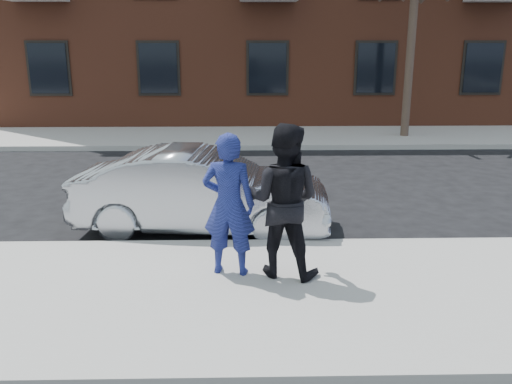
{
  "coord_description": "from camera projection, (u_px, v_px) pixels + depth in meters",
  "views": [
    {
      "loc": [
        -0.74,
        -6.4,
        3.2
      ],
      "look_at": [
        -0.59,
        0.4,
        1.27
      ],
      "focal_mm": 38.0,
      "sensor_mm": 36.0,
      "label": 1
    }
  ],
  "objects": [
    {
      "name": "man_peacoat",
      "position": [
        284.0,
        201.0,
        7.05
      ],
      "size": [
        1.18,
        1.04,
        2.04
      ],
      "rotation": [
        0.0,
        0.0,
        2.82
      ],
      "color": "black",
      "rests_on": "near_sidewalk"
    },
    {
      "name": "far_sidewalk",
      "position": [
        266.0,
        137.0,
        17.84
      ],
      "size": [
        50.0,
        3.5,
        0.15
      ],
      "primitive_type": "cube",
      "color": "#9B9993",
      "rests_on": "ground"
    },
    {
      "name": "far_curb",
      "position": [
        269.0,
        148.0,
        16.11
      ],
      "size": [
        50.0,
        0.1,
        0.15
      ],
      "primitive_type": "cube",
      "color": "#999691",
      "rests_on": "ground"
    },
    {
      "name": "ground",
      "position": [
        302.0,
        294.0,
        7.05
      ],
      "size": [
        100.0,
        100.0,
        0.0
      ],
      "primitive_type": "plane",
      "color": "black",
      "rests_on": "ground"
    },
    {
      "name": "man_hoodie",
      "position": [
        229.0,
        205.0,
        7.09
      ],
      "size": [
        0.76,
        0.58,
        1.92
      ],
      "rotation": [
        0.0,
        0.0,
        2.98
      ],
      "color": "navy",
      "rests_on": "near_sidewalk"
    },
    {
      "name": "near_sidewalk",
      "position": [
        304.0,
        298.0,
        6.79
      ],
      "size": [
        50.0,
        3.5,
        0.15
      ],
      "primitive_type": "cube",
      "color": "#9B9993",
      "rests_on": "ground"
    },
    {
      "name": "near_curb",
      "position": [
        292.0,
        245.0,
        8.52
      ],
      "size": [
        50.0,
        0.1,
        0.15
      ],
      "primitive_type": "cube",
      "color": "#999691",
      "rests_on": "ground"
    },
    {
      "name": "silver_sedan",
      "position": [
        202.0,
        191.0,
        9.18
      ],
      "size": [
        4.41,
        1.91,
        1.41
      ],
      "primitive_type": "imported",
      "rotation": [
        0.0,
        0.0,
        1.47
      ],
      "color": "#999BA3",
      "rests_on": "ground"
    }
  ]
}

